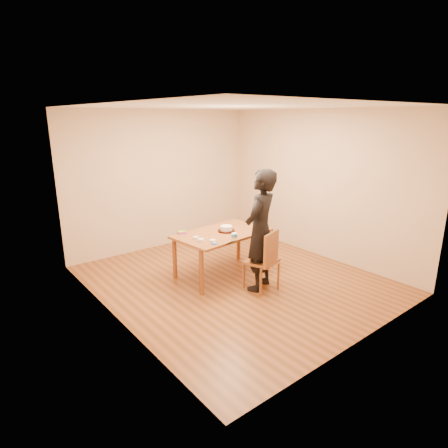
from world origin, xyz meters
TOP-DOWN VIEW (x-y plane):
  - room_shell at (0.00, 0.34)m, footprint 4.00×4.50m
  - dining_table at (-0.05, 0.27)m, footprint 1.60×1.04m
  - dining_chair at (0.10, -0.50)m, footprint 0.55×0.55m
  - cake_plate at (0.04, 0.27)m, footprint 0.28×0.28m
  - cake at (0.04, 0.27)m, footprint 0.19×0.19m
  - frosting_dome at (0.04, 0.27)m, footprint 0.19×0.19m
  - frosting_tub at (-0.07, -0.06)m, footprint 0.08×0.08m
  - frosting_lid at (-0.49, -0.11)m, footprint 0.10×0.10m
  - frosting_dollop at (-0.49, -0.11)m, footprint 0.04×0.04m
  - ramekin_green at (-0.47, -0.04)m, footprint 0.09×0.09m
  - ramekin_yellow at (-0.59, 0.24)m, footprint 0.09×0.09m
  - ramekin_multi at (-0.59, 0.11)m, footprint 0.09×0.09m
  - candy_box_pink at (-0.59, 0.62)m, footprint 0.16×0.11m
  - candy_box_green at (-0.60, 0.62)m, footprint 0.13×0.09m
  - spatula at (-0.30, -0.22)m, footprint 0.17×0.06m
  - person at (0.10, -0.46)m, footprint 0.79×0.67m

SIDE VIEW (x-z plane):
  - dining_chair at x=0.10m, z-range 0.43..0.47m
  - dining_table at x=-0.05m, z-range 0.71..0.75m
  - frosting_lid at x=-0.49m, z-range 0.75..0.76m
  - spatula at x=-0.30m, z-range 0.75..0.76m
  - cake_plate at x=0.04m, z-range 0.75..0.77m
  - candy_box_pink at x=-0.59m, z-range 0.75..0.77m
  - frosting_dollop at x=-0.49m, z-range 0.76..0.78m
  - ramekin_yellow at x=-0.59m, z-range 0.75..0.79m
  - ramekin_green at x=-0.47m, z-range 0.75..0.79m
  - ramekin_multi at x=-0.59m, z-range 0.75..0.79m
  - candy_box_green at x=-0.60m, z-range 0.77..0.79m
  - frosting_tub at x=-0.07m, z-range 0.75..0.82m
  - cake at x=0.04m, z-range 0.77..0.83m
  - frosting_dome at x=0.04m, z-range 0.83..0.86m
  - person at x=0.10m, z-range 0.00..1.84m
  - room_shell at x=0.00m, z-range 0.00..2.70m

